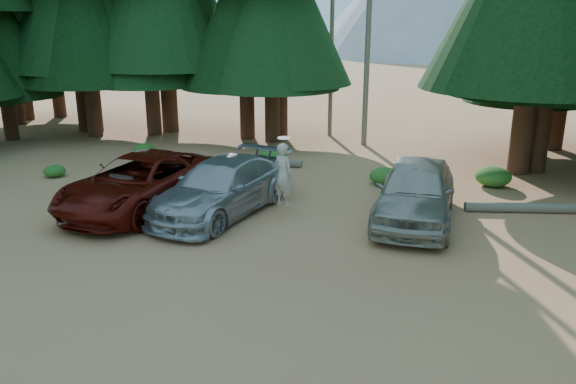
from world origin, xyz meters
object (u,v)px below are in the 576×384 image
object	(u,v)px
log_right	(542,208)
silver_minivan_right	(416,191)
red_pickup	(141,182)
log_mid	(260,161)
silver_minivan_center	(222,187)
log_left	(224,164)
frisbee_player	(283,174)

from	to	relation	value
log_right	silver_minivan_right	bearing A→B (deg)	-167.04
red_pickup	log_mid	bearing A→B (deg)	81.40
log_right	silver_minivan_center	bearing A→B (deg)	-176.68
log_left	log_mid	size ratio (longest dim) A/B	1.31
frisbee_player	silver_minivan_right	bearing A→B (deg)	-145.05
log_left	log_mid	bearing A→B (deg)	41.85
red_pickup	log_left	bearing A→B (deg)	91.24
silver_minivan_center	log_left	xyz separation A→B (m)	(-2.21, 4.72, -0.62)
frisbee_player	log_mid	distance (m)	6.01
red_pickup	log_mid	size ratio (longest dim) A/B	1.70
red_pickup	frisbee_player	xyz separation A→B (m)	(4.18, 0.83, 0.40)
log_left	log_mid	xyz separation A→B (m)	(1.10, 0.92, -0.02)
red_pickup	silver_minivan_right	size ratio (longest dim) A/B	1.13
silver_minivan_right	log_mid	bearing A→B (deg)	143.11
frisbee_player	log_left	distance (m)	5.90
log_mid	silver_minivan_right	bearing A→B (deg)	-37.59
silver_minivan_center	frisbee_player	world-z (taller)	frisbee_player
frisbee_player	log_left	world-z (taller)	frisbee_player
red_pickup	frisbee_player	distance (m)	4.28
log_left	log_right	world-z (taller)	log_left
red_pickup	log_right	bearing A→B (deg)	21.14
silver_minivan_center	log_right	world-z (taller)	silver_minivan_center
red_pickup	log_right	world-z (taller)	red_pickup
frisbee_player	red_pickup	bearing A→B (deg)	34.83
silver_minivan_center	log_left	world-z (taller)	silver_minivan_center
silver_minivan_right	frisbee_player	bearing A→B (deg)	-170.88
silver_minivan_center	log_mid	xyz separation A→B (m)	(-1.11, 5.64, -0.64)
log_mid	log_right	distance (m)	10.23
silver_minivan_right	log_mid	world-z (taller)	silver_minivan_right
silver_minivan_center	log_mid	distance (m)	5.78
red_pickup	frisbee_player	world-z (taller)	frisbee_player
log_left	log_right	bearing A→B (deg)	-6.55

